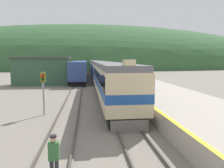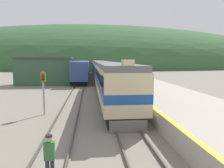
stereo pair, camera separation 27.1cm
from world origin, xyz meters
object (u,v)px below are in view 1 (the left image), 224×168
at_px(carriage_third, 95,66).
at_px(siding_train, 80,69).
at_px(carriage_fourth, 93,65).
at_px(signal_post_siding, 43,84).
at_px(express_train_lead_car, 111,80).
at_px(track_worker, 54,156).
at_px(carriage_second, 99,70).

height_order(carriage_third, siding_train, carriage_third).
relative_size(carriage_fourth, signal_post_siding, 6.44).
xyz_separation_m(express_train_lead_car, signal_post_siding, (-5.74, -5.11, 0.27)).
height_order(express_train_lead_car, carriage_fourth, express_train_lead_car).
xyz_separation_m(siding_train, track_worker, (0.27, -43.29, -1.03)).
distance_m(carriage_fourth, siding_train, 38.20).
height_order(carriage_fourth, track_worker, carriage_fourth).
bearing_deg(carriage_second, carriage_third, 90.00).
distance_m(carriage_second, track_worker, 36.98).
xyz_separation_m(carriage_fourth, signal_post_siding, (-5.74, -71.69, 0.28)).
bearing_deg(carriage_fourth, carriage_third, -90.00).
relative_size(carriage_third, siding_train, 0.63).
bearing_deg(signal_post_siding, carriage_second, 78.07).
relative_size(carriage_second, siding_train, 0.63).
relative_size(express_train_lead_car, track_worker, 12.11).
relative_size(express_train_lead_car, siding_train, 0.60).
bearing_deg(express_train_lead_car, carriage_fourth, 90.00).
xyz_separation_m(carriage_third, signal_post_siding, (-5.74, -49.44, 0.28)).
relative_size(carriage_third, carriage_fourth, 1.00).
xyz_separation_m(carriage_third, track_worker, (-3.60, -59.04, -1.16)).
distance_m(express_train_lead_car, track_worker, 15.19).
bearing_deg(carriage_third, signal_post_siding, -96.63).
height_order(carriage_fourth, siding_train, carriage_fourth).
xyz_separation_m(carriage_second, siding_train, (-3.88, 6.50, -0.13)).
xyz_separation_m(express_train_lead_car, carriage_second, (0.00, 22.08, -0.01)).
height_order(siding_train, track_worker, siding_train).
relative_size(carriage_second, carriage_fourth, 1.00).
bearing_deg(track_worker, signal_post_siding, 102.57).
bearing_deg(signal_post_siding, siding_train, 86.83).
distance_m(express_train_lead_car, carriage_fourth, 66.58).
relative_size(carriage_second, signal_post_siding, 6.44).
bearing_deg(signal_post_siding, track_worker, -77.43).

